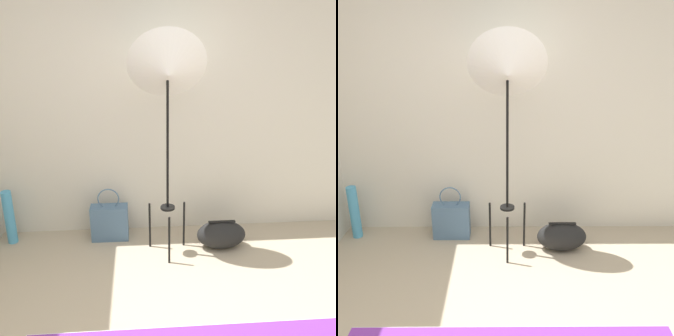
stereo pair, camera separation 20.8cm
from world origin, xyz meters
TOP-DOWN VIEW (x-y plane):
  - wall_back at (0.00, 2.12)m, footprint 8.00×0.05m
  - photo_umbrella at (0.21, 1.63)m, footprint 0.66×0.44m
  - tote_bag at (-0.34, 1.90)m, footprint 0.36×0.15m
  - duffel_bag at (0.72, 1.67)m, footprint 0.46×0.27m
  - paper_roll at (-1.30, 1.91)m, footprint 0.09×0.09m

SIDE VIEW (x-z plane):
  - duffel_bag at x=0.72m, z-range 0.00..0.27m
  - tote_bag at x=-0.34m, z-range -0.09..0.46m
  - paper_roll at x=-1.30m, z-range 0.00..0.54m
  - wall_back at x=0.00m, z-range 0.00..2.60m
  - photo_umbrella at x=0.21m, z-range 0.65..2.67m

